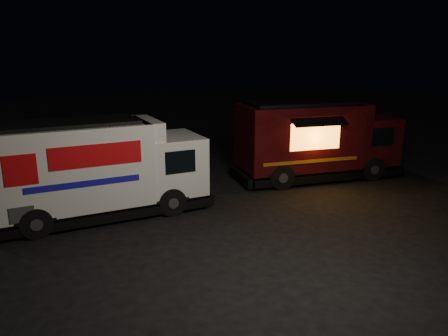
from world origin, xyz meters
TOP-DOWN VIEW (x-y plane):
  - ground at (0.00, 0.00)m, footprint 80.00×80.00m
  - white_truck at (-3.30, 2.90)m, footprint 6.66×2.85m
  - red_truck at (5.04, 2.51)m, footprint 6.87×3.98m

SIDE VIEW (x-z plane):
  - ground at x=0.00m, z-range 0.00..0.00m
  - white_truck at x=-3.30m, z-range 0.00..2.93m
  - red_truck at x=5.04m, z-range 0.00..3.01m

